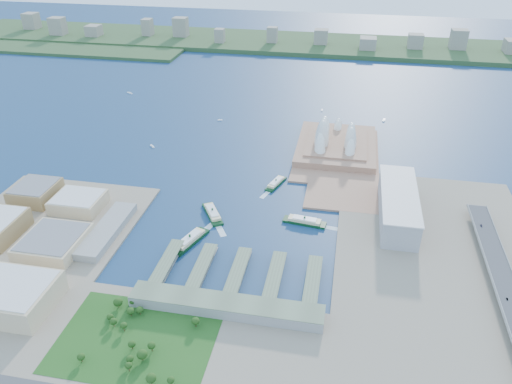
% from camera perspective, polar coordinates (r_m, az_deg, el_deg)
% --- Properties ---
extents(ground, '(3000.00, 3000.00, 0.00)m').
position_cam_1_polar(ground, '(632.50, -1.79, -5.08)').
color(ground, '#112A4F').
rests_on(ground, ground).
extents(west_land, '(220.00, 390.00, 3.00)m').
position_cam_1_polar(west_land, '(652.32, -26.14, -7.29)').
color(west_land, gray).
rests_on(west_land, ground).
extents(south_land, '(720.00, 180.00, 3.00)m').
position_cam_1_polar(south_land, '(481.54, -7.53, -19.22)').
color(south_land, gray).
rests_on(south_land, ground).
extents(east_land, '(240.00, 500.00, 3.00)m').
position_cam_1_polar(east_land, '(593.72, 20.67, -9.93)').
color(east_land, gray).
rests_on(east_land, ground).
extents(peninsula, '(135.00, 220.00, 3.00)m').
position_cam_1_polar(peninsula, '(845.20, 9.23, 4.31)').
color(peninsula, '#9D6F55').
rests_on(peninsula, ground).
extents(far_shore, '(2200.00, 260.00, 12.00)m').
position_cam_1_polar(far_shore, '(1530.23, 6.50, 16.45)').
color(far_shore, '#2D4926').
rests_on(far_shore, ground).
extents(opera_house, '(134.00, 180.00, 58.00)m').
position_cam_1_polar(opera_house, '(850.92, 9.30, 6.74)').
color(opera_house, white).
rests_on(opera_house, peninsula).
extents(toaster_building, '(45.00, 155.00, 35.00)m').
position_cam_1_polar(toaster_building, '(681.65, 15.92, -1.47)').
color(toaster_building, '#95959A').
rests_on(toaster_building, east_land).
extents(expressway, '(26.00, 340.00, 11.85)m').
position_cam_1_polar(expressway, '(597.10, 26.64, -10.29)').
color(expressway, gray).
rests_on(expressway, east_land).
extents(west_buildings, '(200.00, 280.00, 27.00)m').
position_cam_1_polar(west_buildings, '(666.26, -24.79, -4.52)').
color(west_buildings, '#94774A').
rests_on(west_buildings, west_land).
extents(ferry_wharves, '(184.00, 90.00, 9.30)m').
position_cam_1_polar(ferry_wharves, '(569.03, -2.06, -9.15)').
color(ferry_wharves, '#58684F').
rests_on(ferry_wharves, ground).
extents(terminal_building, '(200.00, 28.00, 12.00)m').
position_cam_1_polar(terminal_building, '(522.24, -3.45, -12.88)').
color(terminal_building, gray).
rests_on(terminal_building, south_land).
extents(park, '(150.00, 110.00, 16.00)m').
position_cam_1_polar(park, '(504.82, -13.63, -15.48)').
color(park, '#194714').
rests_on(park, south_land).
extents(far_skyline, '(1900.00, 140.00, 55.00)m').
position_cam_1_polar(far_skyline, '(1503.25, 6.51, 17.52)').
color(far_skyline, gray).
rests_on(far_skyline, far_shore).
extents(ferry_a, '(41.72, 56.55, 10.81)m').
position_cam_1_polar(ferry_a, '(672.61, -5.00, -2.27)').
color(ferry_a, '#0D3416').
rests_on(ferry_a, ground).
extents(ferry_b, '(27.31, 50.51, 9.28)m').
position_cam_1_polar(ferry_b, '(743.29, 2.30, 1.16)').
color(ferry_b, '#0D3416').
rests_on(ferry_b, ground).
extents(ferry_c, '(35.57, 63.03, 11.61)m').
position_cam_1_polar(ferry_c, '(623.45, -7.56, -5.31)').
color(ferry_c, '#0D3416').
rests_on(ferry_c, ground).
extents(ferry_d, '(58.00, 21.46, 10.71)m').
position_cam_1_polar(ferry_d, '(656.77, 5.57, -3.19)').
color(ferry_d, '#0D3416').
rests_on(ferry_d, ground).
extents(boat_a, '(11.29, 11.61, 2.50)m').
position_cam_1_polar(boat_a, '(881.68, -11.77, 5.16)').
color(boat_a, white).
rests_on(boat_a, ground).
extents(boat_b, '(9.22, 5.87, 2.35)m').
position_cam_1_polar(boat_b, '(975.40, -4.13, 8.21)').
color(boat_b, white).
rests_on(boat_b, ground).
extents(boat_c, '(6.21, 14.19, 3.09)m').
position_cam_1_polar(boat_c, '(1002.91, 14.41, 7.98)').
color(boat_c, white).
rests_on(boat_c, ground).
extents(boat_d, '(15.00, 10.21, 2.57)m').
position_cam_1_polar(boat_d, '(1154.90, -14.23, 10.92)').
color(boat_d, white).
rests_on(boat_d, ground).
extents(boat_e, '(3.92, 10.75, 2.60)m').
position_cam_1_polar(boat_e, '(1030.58, 7.55, 9.27)').
color(boat_e, white).
rests_on(boat_e, ground).
extents(car_b, '(1.26, 3.62, 1.19)m').
position_cam_1_polar(car_b, '(579.19, 26.78, -10.86)').
color(car_b, slate).
rests_on(car_b, expressway).
extents(car_c, '(2.05, 5.05, 1.47)m').
position_cam_1_polar(car_c, '(685.08, 24.36, -3.51)').
color(car_c, slate).
rests_on(car_c, expressway).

